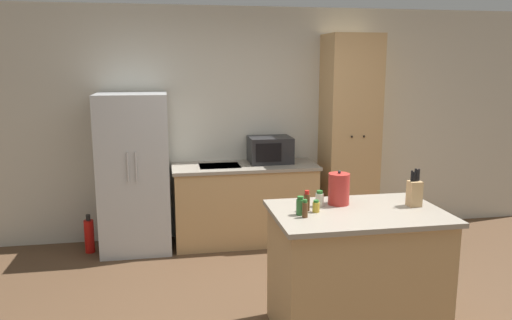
{
  "coord_description": "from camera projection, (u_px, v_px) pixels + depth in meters",
  "views": [
    {
      "loc": [
        -1.03,
        -3.31,
        1.97
      ],
      "look_at": [
        -0.17,
        1.4,
        1.05
      ],
      "focal_mm": 35.0,
      "sensor_mm": 36.0,
      "label": 1
    }
  ],
  "objects": [
    {
      "name": "wall_back",
      "position": [
        256.0,
        123.0,
        5.76
      ],
      "size": [
        7.2,
        0.06,
        2.6
      ],
      "color": "beige",
      "rests_on": "ground_plane"
    },
    {
      "name": "refrigerator",
      "position": [
        134.0,
        173.0,
        5.27
      ],
      "size": [
        0.73,
        0.65,
        1.68
      ],
      "color": "#B7BABC",
      "rests_on": "ground_plane"
    },
    {
      "name": "back_counter",
      "position": [
        245.0,
        203.0,
        5.57
      ],
      "size": [
        1.59,
        0.63,
        0.88
      ],
      "color": "tan",
      "rests_on": "ground_plane"
    },
    {
      "name": "pantry_cabinet",
      "position": [
        349.0,
        137.0,
        5.69
      ],
      "size": [
        0.58,
        0.53,
        2.3
      ],
      "color": "tan",
      "rests_on": "ground_plane"
    },
    {
      "name": "kitchen_island",
      "position": [
        355.0,
        272.0,
        3.65
      ],
      "size": [
        1.23,
        0.82,
        0.94
      ],
      "color": "tan",
      "rests_on": "ground_plane"
    },
    {
      "name": "microwave",
      "position": [
        270.0,
        150.0,
        5.6
      ],
      "size": [
        0.47,
        0.38,
        0.29
      ],
      "color": "#232326",
      "rests_on": "back_counter"
    },
    {
      "name": "knife_block",
      "position": [
        414.0,
        192.0,
        3.66
      ],
      "size": [
        0.09,
        0.09,
        0.28
      ],
      "color": "tan",
      "rests_on": "kitchen_island"
    },
    {
      "name": "spice_bottle_tall_dark",
      "position": [
        319.0,
        199.0,
        3.66
      ],
      "size": [
        0.06,
        0.06,
        0.12
      ],
      "color": "beige",
      "rests_on": "kitchen_island"
    },
    {
      "name": "spice_bottle_short_red",
      "position": [
        316.0,
        207.0,
        3.52
      ],
      "size": [
        0.05,
        0.05,
        0.09
      ],
      "color": "gold",
      "rests_on": "kitchen_island"
    },
    {
      "name": "spice_bottle_amber_oil",
      "position": [
        307.0,
        201.0,
        3.55
      ],
      "size": [
        0.04,
        0.04,
        0.15
      ],
      "color": "#563319",
      "rests_on": "kitchen_island"
    },
    {
      "name": "spice_bottle_green_herb",
      "position": [
        300.0,
        206.0,
        3.46
      ],
      "size": [
        0.06,
        0.06,
        0.13
      ],
      "color": "#337033",
      "rests_on": "kitchen_island"
    },
    {
      "name": "spice_bottle_pale_salt",
      "position": [
        305.0,
        209.0,
        3.4
      ],
      "size": [
        0.04,
        0.04,
        0.13
      ],
      "color": "#563319",
      "rests_on": "kitchen_island"
    },
    {
      "name": "kettle",
      "position": [
        339.0,
        189.0,
        3.71
      ],
      "size": [
        0.16,
        0.16,
        0.26
      ],
      "color": "#B72D28",
      "rests_on": "kitchen_island"
    },
    {
      "name": "fire_extinguisher",
      "position": [
        89.0,
        236.0,
        5.28
      ],
      "size": [
        0.1,
        0.1,
        0.42
      ],
      "color": "red",
      "rests_on": "ground_plane"
    }
  ]
}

